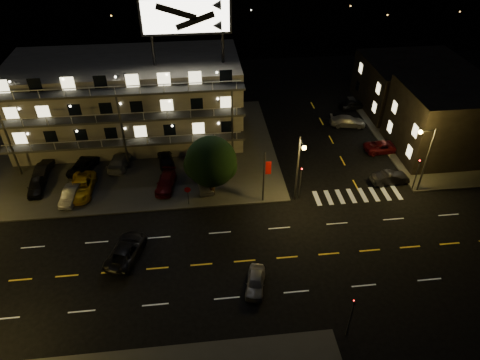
{
  "coord_description": "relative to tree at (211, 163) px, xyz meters",
  "views": [
    {
      "loc": [
        -1.45,
        -26.93,
        29.74
      ],
      "look_at": [
        2.46,
        8.0,
        3.38
      ],
      "focal_mm": 32.0,
      "sensor_mm": 36.0,
      "label": 1
    }
  ],
  "objects": [
    {
      "name": "side_car_1",
      "position": [
        22.11,
        6.58,
        -3.7
      ],
      "size": [
        4.95,
        2.55,
        1.34
      ],
      "primitive_type": "imported",
      "rotation": [
        0.0,
        0.0,
        1.64
      ],
      "color": "#530B10",
      "rests_on": "ground"
    },
    {
      "name": "tree",
      "position": [
        0.0,
        0.0,
        0.0
      ],
      "size": [
        5.64,
        5.43,
        7.1
      ],
      "color": "black",
      "rests_on": "curb_nw"
    },
    {
      "name": "lot_car_8",
      "position": [
        -5.21,
        6.66,
        -3.48
      ],
      "size": [
        2.44,
        4.59,
        1.49
      ],
      "primitive_type": "imported",
      "rotation": [
        0.0,
        0.0,
        3.3
      ],
      "color": "black",
      "rests_on": "curb_nw"
    },
    {
      "name": "side_car_2",
      "position": [
        19.66,
        13.43,
        -3.66
      ],
      "size": [
        5.19,
        2.85,
        1.42
      ],
      "primitive_type": "imported",
      "rotation": [
        0.0,
        0.0,
        1.39
      ],
      "color": "gray",
      "rests_on": "ground"
    },
    {
      "name": "lot_car_3",
      "position": [
        -5.06,
        1.86,
        -3.56
      ],
      "size": [
        2.6,
        4.81,
        1.32
      ],
      "primitive_type": "imported",
      "rotation": [
        0.0,
        0.0,
        -0.17
      ],
      "color": "#530B10",
      "rests_on": "curb_nw"
    },
    {
      "name": "lot_car_6",
      "position": [
        -14.86,
        6.37,
        -3.54
      ],
      "size": [
        3.55,
        5.32,
        1.36
      ],
      "primitive_type": "imported",
      "rotation": [
        0.0,
        0.0,
        2.85
      ],
      "color": "black",
      "rests_on": "curb_nw"
    },
    {
      "name": "side_bldg_back",
      "position": [
        30.39,
        18.0,
        -0.87
      ],
      "size": [
        14.06,
        12.0,
        7.0
      ],
      "color": "black",
      "rests_on": "ground"
    },
    {
      "name": "banner_north",
      "position": [
        5.49,
        -1.6,
        -0.94
      ],
      "size": [
        0.83,
        0.16,
        6.4
      ],
      "color": "#2D2D30",
      "rests_on": "ground"
    },
    {
      "name": "lot_car_5",
      "position": [
        -19.36,
        6.31,
        -3.57
      ],
      "size": [
        1.68,
        4.03,
        1.3
      ],
      "primitive_type": "imported",
      "rotation": [
        0.0,
        0.0,
        3.06
      ],
      "color": "black",
      "rests_on": "curb_nw"
    },
    {
      "name": "lot_car_0",
      "position": [
        -19.35,
        2.86,
        -3.53
      ],
      "size": [
        2.0,
        4.17,
        1.37
      ],
      "primitive_type": "imported",
      "rotation": [
        0.0,
        0.0,
        0.1
      ],
      "color": "black",
      "rests_on": "curb_nw"
    },
    {
      "name": "lot_car_4",
      "position": [
        -0.7,
        1.32,
        -3.53
      ],
      "size": [
        2.03,
        4.17,
        1.37
      ],
      "primitive_type": "imported",
      "rotation": [
        0.0,
        0.0,
        0.11
      ],
      "color": "gray",
      "rests_on": "curb_nw"
    },
    {
      "name": "stop_sign",
      "position": [
        -2.59,
        -1.43,
        -2.66
      ],
      "size": [
        0.91,
        0.11,
        2.61
      ],
      "color": "#2D2D30",
      "rests_on": "ground"
    },
    {
      "name": "signal_nw",
      "position": [
        9.41,
        -1.5,
        -1.8
      ],
      "size": [
        0.2,
        0.27,
        4.6
      ],
      "color": "#2D2D30",
      "rests_on": "ground"
    },
    {
      "name": "lot_car_9",
      "position": [
        -1.48,
        7.42,
        -3.53
      ],
      "size": [
        2.95,
        4.43,
        1.38
      ],
      "primitive_type": "imported",
      "rotation": [
        0.0,
        0.0,
        3.53
      ],
      "color": "#530B10",
      "rests_on": "curb_nw"
    },
    {
      "name": "motel",
      "position": [
        -9.54,
        13.89,
        0.97
      ],
      "size": [
        28.0,
        13.8,
        18.1
      ],
      "color": "#9B9687",
      "rests_on": "ground"
    },
    {
      "name": "streetlight_ne",
      "position": [
        22.54,
        -1.7,
        0.59
      ],
      "size": [
        1.92,
        0.44,
        8.0
      ],
      "color": "#2D2D30",
      "rests_on": "ground"
    },
    {
      "name": "lot_car_1",
      "position": [
        -15.24,
        0.82,
        -3.54
      ],
      "size": [
        1.93,
        4.25,
        1.35
      ],
      "primitive_type": "imported",
      "rotation": [
        0.0,
        0.0,
        -0.12
      ],
      "color": "gray",
      "rests_on": "curb_nw"
    },
    {
      "name": "signal_sw",
      "position": [
        9.41,
        -18.49,
        -1.8
      ],
      "size": [
        0.2,
        0.27,
        4.6
      ],
      "color": "#2D2D30",
      "rests_on": "ground"
    },
    {
      "name": "lot_car_7",
      "position": [
        -10.65,
        6.88,
        -3.47
      ],
      "size": [
        2.91,
        5.41,
        1.49
      ],
      "primitive_type": "imported",
      "rotation": [
        0.0,
        0.0,
        2.98
      ],
      "color": "gray",
      "rests_on": "curb_nw"
    },
    {
      "name": "lot_car_2",
      "position": [
        -14.32,
        2.02,
        -3.46
      ],
      "size": [
        2.68,
        5.55,
        1.52
      ],
      "primitive_type": "imported",
      "rotation": [
        0.0,
        0.0,
        -0.03
      ],
      "color": "gold",
      "rests_on": "curb_nw"
    },
    {
      "name": "road_car_east",
      "position": [
        2.97,
        -13.06,
        -3.72
      ],
      "size": [
        2.36,
        4.04,
        1.29
      ],
      "primitive_type": "imported",
      "rotation": [
        0.0,
        0.0,
        -0.24
      ],
      "color": "gray",
      "rests_on": "ground"
    },
    {
      "name": "ground",
      "position": [
        0.41,
        -10.0,
        -4.37
      ],
      "size": [
        140.0,
        140.0,
        0.0
      ],
      "primitive_type": "plane",
      "color": "black",
      "rests_on": "ground"
    },
    {
      "name": "curb_ne",
      "position": [
        30.41,
        10.0,
        -4.29
      ],
      "size": [
        16.0,
        24.0,
        0.15
      ],
      "primitive_type": "cube",
      "color": "#3C3C39",
      "rests_on": "ground"
    },
    {
      "name": "road_car_west",
      "position": [
        -8.46,
        -8.16,
        -3.62
      ],
      "size": [
        4.04,
        5.92,
        1.5
      ],
      "primitive_type": "imported",
      "rotation": [
        0.0,
        0.0,
        2.83
      ],
      "color": "black",
      "rests_on": "ground"
    },
    {
      "name": "side_car_3",
      "position": [
        21.91,
        18.28,
        -3.69
      ],
      "size": [
        4.22,
        2.39,
        1.35
      ],
      "primitive_type": "imported",
      "rotation": [
        0.0,
        0.0,
        1.78
      ],
      "color": "black",
      "rests_on": "ground"
    },
    {
      "name": "streetlight_nc",
      "position": [
        8.91,
        -2.06,
        0.59
      ],
      "size": [
        0.44,
        1.92,
        8.0
      ],
      "color": "#2D2D30",
      "rests_on": "ground"
    },
    {
      "name": "signal_ne",
      "position": [
        22.4,
        -1.5,
        -1.8
      ],
      "size": [
        0.27,
        0.2,
        4.6
      ],
      "color": "#2D2D30",
      "rests_on": "ground"
    },
    {
      "name": "side_bldg_front",
      "position": [
        30.39,
        6.0,
        -0.12
      ],
      "size": [
        14.06,
        10.0,
        8.5
      ],
      "color": "black",
      "rests_on": "ground"
    },
    {
      "name": "curb_nw",
      "position": [
        -13.59,
        10.0,
        -4.29
      ],
      "size": [
        44.0,
        24.0,
        0.15
      ],
      "primitive_type": "cube",
      "color": "#3C3C39",
      "rests_on": "ground"
    },
    {
      "name": "side_car_0",
      "position": [
        20.32,
        0.05,
        -3.66
      ],
      "size": [
        4.43,
        1.85,
        1.43
      ],
      "primitive_type": "imported",
      "rotation": [
        0.0,
        0.0,
        1.65
      ],
      "color": "black",
      "rests_on": "ground"
    }
  ]
}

